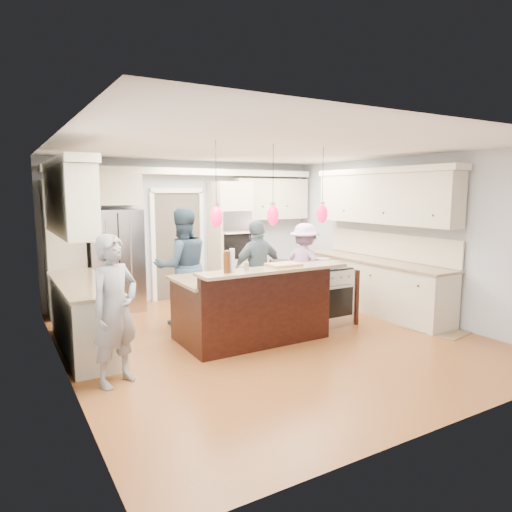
{
  "coord_description": "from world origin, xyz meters",
  "views": [
    {
      "loc": [
        -3.4,
        -5.47,
        2.1
      ],
      "look_at": [
        0.0,
        0.35,
        1.15
      ],
      "focal_mm": 32.0,
      "sensor_mm": 36.0,
      "label": 1
    }
  ],
  "objects_px": {
    "person_bar_end": "(115,310)",
    "island_range": "(325,295)",
    "refrigerator": "(115,261)",
    "person_far_left": "(182,266)",
    "kitchen_island": "(251,305)"
  },
  "relations": [
    {
      "from": "refrigerator",
      "to": "island_range",
      "type": "distance_m",
      "value": 3.71
    },
    {
      "from": "refrigerator",
      "to": "island_range",
      "type": "bearing_deg",
      "value": -42.59
    },
    {
      "from": "person_bar_end",
      "to": "island_range",
      "type": "bearing_deg",
      "value": -16.61
    },
    {
      "from": "refrigerator",
      "to": "kitchen_island",
      "type": "distance_m",
      "value": 2.91
    },
    {
      "from": "refrigerator",
      "to": "person_bar_end",
      "type": "bearing_deg",
      "value": -103.19
    },
    {
      "from": "person_bar_end",
      "to": "person_far_left",
      "type": "xyz_separation_m",
      "value": [
        1.5,
        1.86,
        0.1
      ]
    },
    {
      "from": "refrigerator",
      "to": "person_far_left",
      "type": "bearing_deg",
      "value": -60.99
    },
    {
      "from": "refrigerator",
      "to": "kitchen_island",
      "type": "relative_size",
      "value": 0.86
    },
    {
      "from": "refrigerator",
      "to": "kitchen_island",
      "type": "height_order",
      "value": "refrigerator"
    },
    {
      "from": "refrigerator",
      "to": "person_bar_end",
      "type": "height_order",
      "value": "refrigerator"
    },
    {
      "from": "kitchen_island",
      "to": "island_range",
      "type": "bearing_deg",
      "value": 3.11
    },
    {
      "from": "refrigerator",
      "to": "island_range",
      "type": "xyz_separation_m",
      "value": [
        2.71,
        -2.49,
        -0.44
      ]
    },
    {
      "from": "island_range",
      "to": "person_bar_end",
      "type": "relative_size",
      "value": 0.56
    },
    {
      "from": "kitchen_island",
      "to": "refrigerator",
      "type": "bearing_deg",
      "value": 116.9
    },
    {
      "from": "island_range",
      "to": "person_far_left",
      "type": "bearing_deg",
      "value": 149.72
    }
  ]
}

